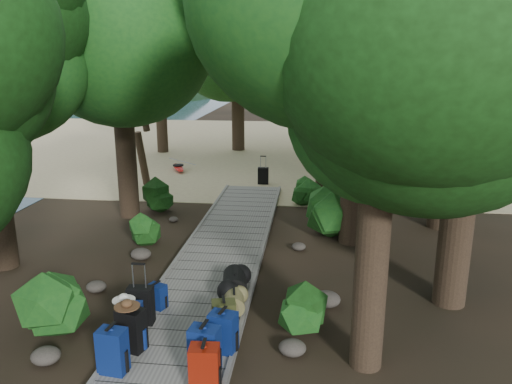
% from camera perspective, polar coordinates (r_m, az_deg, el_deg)
% --- Properties ---
extents(ground, '(120.00, 120.00, 0.00)m').
position_cam_1_polar(ground, '(11.65, -4.51, -8.52)').
color(ground, black).
rests_on(ground, ground).
extents(sand_beach, '(40.00, 22.00, 0.02)m').
position_cam_1_polar(sand_beach, '(26.95, 2.04, 5.17)').
color(sand_beach, tan).
rests_on(sand_beach, ground).
extents(boardwalk, '(2.00, 12.00, 0.12)m').
position_cam_1_polar(boardwalk, '(12.54, -3.63, -6.46)').
color(boardwalk, gray).
rests_on(boardwalk, ground).
extents(backpack_left_a, '(0.44, 0.33, 0.77)m').
position_cam_1_polar(backpack_left_a, '(8.01, -16.09, -16.82)').
color(backpack_left_a, navy).
rests_on(backpack_left_a, boardwalk).
extents(backpack_left_b, '(0.49, 0.41, 0.78)m').
position_cam_1_polar(backpack_left_b, '(8.47, -14.07, -14.77)').
color(backpack_left_b, black).
rests_on(backpack_left_b, boardwalk).
extents(backpack_left_c, '(0.42, 0.32, 0.73)m').
position_cam_1_polar(backpack_left_c, '(8.73, -14.18, -13.99)').
color(backpack_left_c, navy).
rests_on(backpack_left_c, boardwalk).
extents(backpack_left_d, '(0.40, 0.35, 0.51)m').
position_cam_1_polar(backpack_left_d, '(9.69, -11.25, -11.46)').
color(backpack_left_d, navy).
rests_on(backpack_left_d, boardwalk).
extents(backpack_right_a, '(0.43, 0.32, 0.74)m').
position_cam_1_polar(backpack_right_a, '(7.43, -5.91, -19.15)').
color(backpack_right_a, maroon).
rests_on(backpack_right_a, boardwalk).
extents(backpack_right_b, '(0.48, 0.37, 0.79)m').
position_cam_1_polar(backpack_right_b, '(7.77, -5.90, -17.23)').
color(backpack_right_b, navy).
rests_on(backpack_right_b, boardwalk).
extents(backpack_right_c, '(0.48, 0.39, 0.73)m').
position_cam_1_polar(backpack_right_c, '(8.22, -3.78, -15.46)').
color(backpack_right_c, navy).
rests_on(backpack_right_c, boardwalk).
extents(backpack_right_d, '(0.46, 0.38, 0.62)m').
position_cam_1_polar(backpack_right_d, '(8.74, -3.70, -13.87)').
color(backpack_right_d, '#353C19').
rests_on(backpack_right_d, boardwalk).
extents(duffel_right_khaki, '(0.47, 0.62, 0.37)m').
position_cam_1_polar(duffel_right_khaki, '(9.44, -2.51, -12.37)').
color(duffel_right_khaki, olive).
rests_on(duffel_right_khaki, boardwalk).
extents(duffel_right_black, '(0.58, 0.82, 0.47)m').
position_cam_1_polar(duffel_right_black, '(10.03, -2.44, -10.32)').
color(duffel_right_black, black).
rests_on(duffel_right_black, boardwalk).
extents(suitcase_on_boardwalk, '(0.45, 0.26, 0.68)m').
position_cam_1_polar(suitcase_on_boardwalk, '(9.19, -13.02, -12.49)').
color(suitcase_on_boardwalk, black).
rests_on(suitcase_on_boardwalk, boardwalk).
extents(lone_suitcase_on_sand, '(0.41, 0.25, 0.63)m').
position_cam_1_polar(lone_suitcase_on_sand, '(18.89, 0.82, 1.87)').
color(lone_suitcase_on_sand, black).
rests_on(lone_suitcase_on_sand, sand_beach).
extents(hat_brown, '(0.41, 0.41, 0.12)m').
position_cam_1_polar(hat_brown, '(8.22, -14.55, -12.19)').
color(hat_brown, '#51351E').
rests_on(hat_brown, backpack_left_b).
extents(hat_white, '(0.37, 0.37, 0.12)m').
position_cam_1_polar(hat_white, '(8.54, -14.91, -11.50)').
color(hat_white, silver).
rests_on(hat_white, backpack_left_c).
extents(kayak, '(2.02, 3.30, 0.33)m').
position_cam_1_polar(kayak, '(21.45, -8.87, 2.89)').
color(kayak, red).
rests_on(kayak, sand_beach).
extents(sun_lounger, '(0.89, 1.77, 0.55)m').
position_cam_1_polar(sun_lounger, '(20.32, 9.25, 2.50)').
color(sun_lounger, silver).
rests_on(sun_lounger, sand_beach).
extents(tree_right_a, '(4.29, 4.29, 7.15)m').
position_cam_1_polar(tree_right_a, '(7.16, 13.94, 5.92)').
color(tree_right_a, black).
rests_on(tree_right_a, ground).
extents(tree_right_b, '(4.95, 4.95, 8.84)m').
position_cam_1_polar(tree_right_b, '(9.68, 23.61, 12.44)').
color(tree_right_b, black).
rests_on(tree_right_b, ground).
extents(tree_right_c, '(5.86, 5.86, 10.15)m').
position_cam_1_polar(tree_right_c, '(12.54, 12.10, 16.67)').
color(tree_right_c, black).
rests_on(tree_right_c, ground).
extents(tree_right_d, '(6.53, 6.53, 11.98)m').
position_cam_1_polar(tree_right_d, '(14.53, 22.70, 19.26)').
color(tree_right_d, black).
rests_on(tree_right_d, ground).
extents(tree_right_e, '(4.61, 4.61, 8.30)m').
position_cam_1_polar(tree_right_e, '(17.80, 12.12, 13.14)').
color(tree_right_e, black).
rests_on(tree_right_e, ground).
extents(tree_right_f, '(6.26, 6.26, 11.17)m').
position_cam_1_polar(tree_right_f, '(20.65, 18.50, 16.94)').
color(tree_right_f, black).
rests_on(tree_right_f, ground).
extents(tree_left_c, '(4.87, 4.87, 8.46)m').
position_cam_1_polar(tree_left_c, '(14.99, -15.23, 12.96)').
color(tree_left_c, black).
rests_on(tree_left_c, ground).
extents(tree_back_a, '(5.36, 5.36, 9.27)m').
position_cam_1_polar(tree_back_a, '(25.67, -2.12, 15.04)').
color(tree_back_a, black).
rests_on(tree_back_a, ground).
extents(tree_back_b, '(5.90, 5.90, 10.54)m').
position_cam_1_polar(tree_back_b, '(26.85, 6.00, 16.33)').
color(tree_back_b, black).
rests_on(tree_back_b, ground).
extents(tree_back_c, '(5.58, 5.58, 10.04)m').
position_cam_1_polar(tree_back_c, '(26.28, 14.18, 15.46)').
color(tree_back_c, black).
rests_on(tree_back_c, ground).
extents(tree_back_d, '(4.70, 4.70, 7.83)m').
position_cam_1_polar(tree_back_d, '(25.53, -11.00, 13.18)').
color(tree_back_d, black).
rests_on(tree_back_d, ground).
extents(palm_right_a, '(4.89, 4.89, 8.33)m').
position_cam_1_polar(palm_right_a, '(16.59, 8.47, 13.24)').
color(palm_right_a, '#173F11').
rests_on(palm_right_a, ground).
extents(palm_right_b, '(4.66, 4.66, 9.00)m').
position_cam_1_polar(palm_right_b, '(22.24, 13.84, 14.28)').
color(palm_right_b, '#173F11').
rests_on(palm_right_b, ground).
extents(palm_right_c, '(4.00, 4.00, 6.36)m').
position_cam_1_polar(palm_right_c, '(22.38, 6.92, 11.22)').
color(palm_right_c, '#173F11').
rests_on(palm_right_c, ground).
extents(palm_left_a, '(3.86, 3.86, 6.15)m').
position_cam_1_polar(palm_left_a, '(18.87, -13.56, 9.87)').
color(palm_left_a, '#173F11').
rests_on(palm_left_a, ground).
extents(rock_left_a, '(0.47, 0.42, 0.26)m').
position_cam_1_polar(rock_left_a, '(8.89, -22.89, -16.86)').
color(rock_left_a, '#4C473F').
rests_on(rock_left_a, ground).
extents(rock_left_b, '(0.41, 0.37, 0.23)m').
position_cam_1_polar(rock_left_b, '(10.93, -17.79, -10.26)').
color(rock_left_b, '#4C473F').
rests_on(rock_left_b, ground).
extents(rock_left_c, '(0.49, 0.44, 0.27)m').
position_cam_1_polar(rock_left_c, '(12.29, -13.03, -6.92)').
color(rock_left_c, '#4C473F').
rests_on(rock_left_c, ground).
extents(rock_left_d, '(0.27, 0.24, 0.15)m').
position_cam_1_polar(rock_left_d, '(14.85, -9.40, -3.09)').
color(rock_left_d, '#4C473F').
rests_on(rock_left_d, ground).
extents(rock_right_a, '(0.45, 0.41, 0.25)m').
position_cam_1_polar(rock_right_a, '(8.47, 4.18, -17.33)').
color(rock_right_a, '#4C473F').
rests_on(rock_right_a, ground).
extents(rock_right_b, '(0.54, 0.49, 0.30)m').
position_cam_1_polar(rock_right_b, '(9.95, 8.06, -12.03)').
color(rock_right_b, '#4C473F').
rests_on(rock_right_b, ground).
extents(rock_right_c, '(0.35, 0.32, 0.19)m').
position_cam_1_polar(rock_right_c, '(12.58, 4.91, -6.23)').
color(rock_right_c, '#4C473F').
rests_on(rock_right_c, ground).
extents(rock_right_d, '(0.61, 0.55, 0.34)m').
position_cam_1_polar(rock_right_d, '(15.52, 9.04, -1.91)').
color(rock_right_d, '#4C473F').
rests_on(rock_right_d, ground).
extents(shrub_left_a, '(1.22, 1.22, 1.10)m').
position_cam_1_polar(shrub_left_a, '(9.45, -21.68, -11.84)').
color(shrub_left_a, '#164C19').
rests_on(shrub_left_a, ground).
extents(shrub_left_b, '(0.87, 0.87, 0.79)m').
position_cam_1_polar(shrub_left_b, '(13.21, -12.92, -4.14)').
color(shrub_left_b, '#164C19').
rests_on(shrub_left_b, ground).
extents(shrub_left_c, '(1.04, 1.04, 0.94)m').
position_cam_1_polar(shrub_left_c, '(15.93, -11.11, -0.43)').
color(shrub_left_c, '#164C19').
rests_on(shrub_left_c, ground).
extents(shrub_right_a, '(0.93, 0.93, 0.83)m').
position_cam_1_polar(shrub_right_a, '(8.87, 5.86, -13.55)').
color(shrub_right_a, '#164C19').
rests_on(shrub_right_a, ground).
extents(shrub_right_b, '(1.44, 1.44, 1.30)m').
position_cam_1_polar(shrub_right_b, '(13.51, 8.40, -2.33)').
color(shrub_right_b, '#164C19').
rests_on(shrub_right_b, ground).
extents(shrub_right_c, '(0.92, 0.92, 0.83)m').
position_cam_1_polar(shrub_right_c, '(16.42, 5.78, 0.04)').
color(shrub_right_c, '#164C19').
rests_on(shrub_right_c, ground).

